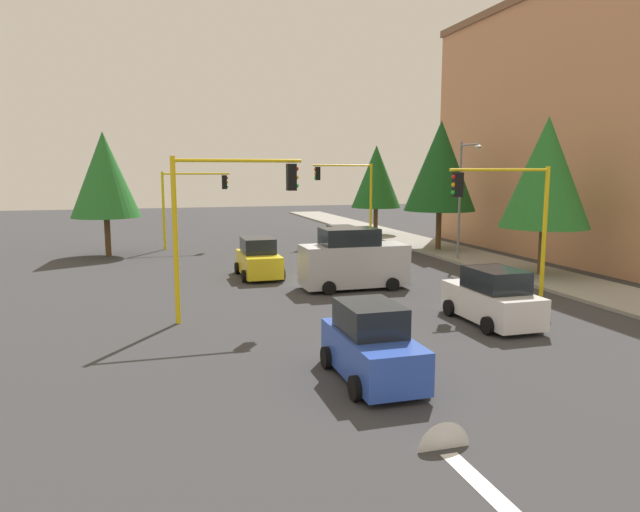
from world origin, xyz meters
name	(u,v)px	position (x,y,z in m)	size (l,w,h in m)	color
ground_plane	(331,281)	(0.00, 0.00, 0.00)	(120.00, 120.00, 0.00)	#353538
sidewalk_kerb	(468,256)	(-5.00, 10.50, 0.07)	(80.00, 4.00, 0.15)	gray
lane_arrow_near	(350,360)	(11.51, -3.00, 0.01)	(2.40, 1.10, 1.10)	silver
lane_arrow_mid	(457,462)	(17.51, -3.00, 0.01)	(2.40, 1.10, 1.10)	silver
apartment_block	(585,128)	(-4.89, 18.50, 8.05)	(22.12, 9.30, 16.07)	tan
traffic_signal_near_right	(226,206)	(6.00, -5.72, 4.12)	(0.36, 4.59, 5.83)	yellow
traffic_signal_far_left	(349,187)	(-14.00, 5.73, 4.14)	(0.36, 4.59, 5.87)	yellow
traffic_signal_near_left	(508,206)	(6.00, 5.67, 3.91)	(0.36, 4.59, 5.52)	yellow
traffic_signal_far_right	(191,194)	(-14.00, -5.63, 3.76)	(0.36, 4.59, 5.28)	yellow
street_lamp_curbside	(463,188)	(-3.61, 9.20, 4.35)	(2.15, 0.28, 7.00)	slate
tree_roadside_near	(546,173)	(2.00, 10.50, 5.24)	(4.36, 4.36, 7.98)	brown
tree_roadside_far	(376,177)	(-18.00, 9.50, 4.85)	(4.05, 4.05, 7.39)	brown
tree_roadside_mid	(440,166)	(-8.00, 10.00, 5.64)	(4.68, 4.68, 8.58)	brown
tree_opposite_side	(104,175)	(-12.00, -11.00, 5.08)	(4.24, 4.24, 7.75)	brown
delivery_van_silver	(353,261)	(2.00, 0.45, 1.28)	(2.22, 4.80, 2.77)	#B2B5BA
car_yellow	(259,259)	(-2.11, -3.16, 0.90)	(3.89, 2.08, 1.98)	yellow
car_blue	(371,346)	(13.06, -2.97, 0.89)	(3.77, 1.92, 1.98)	blue
car_green	(342,243)	(-7.28, 2.97, 0.90)	(3.90, 1.97, 1.98)	#1E7238
car_white	(492,298)	(9.06, 3.12, 0.90)	(4.15, 2.06, 1.98)	white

